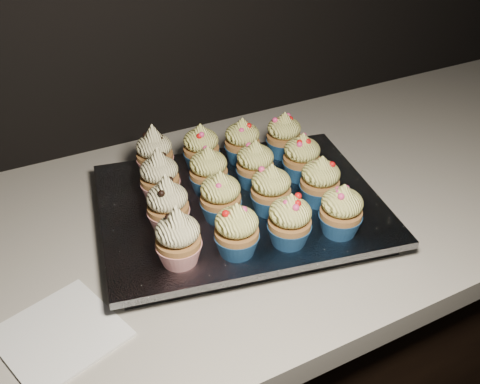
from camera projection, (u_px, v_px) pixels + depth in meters
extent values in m
cube|color=beige|center=(131.00, 249.00, 0.84)|extent=(2.44, 0.64, 0.04)
cube|color=white|center=(60.00, 334.00, 0.67)|extent=(0.17, 0.17, 0.00)
cube|color=black|center=(240.00, 212.00, 0.87)|extent=(0.46, 0.39, 0.02)
cube|color=silver|center=(240.00, 203.00, 0.86)|extent=(0.50, 0.43, 0.01)
cone|color=#A5171B|center=(179.00, 252.00, 0.73)|extent=(0.06, 0.06, 0.03)
ellipsoid|color=#FFF3B3|center=(178.00, 231.00, 0.71)|extent=(0.06, 0.06, 0.04)
cone|color=#FFF3B3|center=(176.00, 214.00, 0.69)|extent=(0.03, 0.03, 0.03)
cone|color=navy|center=(237.00, 243.00, 0.74)|extent=(0.06, 0.06, 0.03)
ellipsoid|color=#FFFB80|center=(237.00, 222.00, 0.72)|extent=(0.06, 0.06, 0.04)
cone|color=#FFFB80|center=(237.00, 208.00, 0.71)|extent=(0.03, 0.03, 0.02)
cone|color=navy|center=(289.00, 234.00, 0.76)|extent=(0.06, 0.06, 0.03)
ellipsoid|color=#FFFB80|center=(290.00, 212.00, 0.74)|extent=(0.06, 0.06, 0.04)
cone|color=#FFFB80|center=(291.00, 199.00, 0.73)|extent=(0.03, 0.03, 0.02)
cone|color=navy|center=(339.00, 224.00, 0.78)|extent=(0.06, 0.06, 0.03)
ellipsoid|color=#FFFB80|center=(342.00, 203.00, 0.76)|extent=(0.06, 0.06, 0.04)
cone|color=#FFFB80|center=(344.00, 189.00, 0.75)|extent=(0.03, 0.03, 0.02)
cone|color=#A5171B|center=(169.00, 219.00, 0.79)|extent=(0.06, 0.06, 0.03)
ellipsoid|color=#FFF3B3|center=(167.00, 198.00, 0.77)|extent=(0.06, 0.06, 0.04)
cone|color=#FFF3B3|center=(166.00, 181.00, 0.75)|extent=(0.03, 0.03, 0.03)
cone|color=navy|center=(221.00, 210.00, 0.81)|extent=(0.06, 0.06, 0.03)
ellipsoid|color=#FFFB80|center=(220.00, 189.00, 0.79)|extent=(0.06, 0.06, 0.04)
cone|color=#FFFB80|center=(220.00, 176.00, 0.78)|extent=(0.03, 0.03, 0.02)
cone|color=navy|center=(270.00, 202.00, 0.83)|extent=(0.06, 0.06, 0.03)
ellipsoid|color=#FFFB80|center=(271.00, 182.00, 0.80)|extent=(0.06, 0.06, 0.04)
cone|color=#FFFB80|center=(272.00, 169.00, 0.79)|extent=(0.03, 0.03, 0.02)
cone|color=navy|center=(319.00, 194.00, 0.85)|extent=(0.06, 0.06, 0.03)
ellipsoid|color=#FFFB80|center=(321.00, 173.00, 0.82)|extent=(0.06, 0.06, 0.04)
cone|color=#FFFB80|center=(322.00, 161.00, 0.81)|extent=(0.03, 0.03, 0.02)
cone|color=#A5171B|center=(161.00, 190.00, 0.85)|extent=(0.06, 0.06, 0.03)
ellipsoid|color=#FFF3B3|center=(159.00, 170.00, 0.83)|extent=(0.06, 0.06, 0.04)
cone|color=#FFF3B3|center=(157.00, 154.00, 0.82)|extent=(0.03, 0.03, 0.03)
cone|color=navy|center=(209.00, 183.00, 0.87)|extent=(0.06, 0.06, 0.03)
ellipsoid|color=#FFFB80|center=(208.00, 163.00, 0.85)|extent=(0.06, 0.06, 0.04)
cone|color=#FFFB80|center=(208.00, 151.00, 0.84)|extent=(0.03, 0.03, 0.02)
cone|color=navy|center=(255.00, 177.00, 0.89)|extent=(0.06, 0.06, 0.03)
ellipsoid|color=#FFFB80|center=(255.00, 157.00, 0.86)|extent=(0.06, 0.06, 0.04)
cone|color=#FFFB80|center=(256.00, 145.00, 0.85)|extent=(0.03, 0.03, 0.02)
cone|color=navy|center=(301.00, 169.00, 0.91)|extent=(0.06, 0.06, 0.03)
ellipsoid|color=#FFFB80|center=(302.00, 150.00, 0.88)|extent=(0.06, 0.06, 0.04)
cone|color=#FFFB80|center=(303.00, 138.00, 0.87)|extent=(0.03, 0.03, 0.02)
cone|color=#A5171B|center=(156.00, 165.00, 0.92)|extent=(0.06, 0.06, 0.03)
ellipsoid|color=#FFF3B3|center=(154.00, 146.00, 0.89)|extent=(0.06, 0.06, 0.04)
cone|color=#FFF3B3|center=(152.00, 131.00, 0.88)|extent=(0.03, 0.03, 0.03)
cone|color=navy|center=(202.00, 159.00, 0.93)|extent=(0.06, 0.06, 0.03)
ellipsoid|color=#FFFB80|center=(201.00, 140.00, 0.91)|extent=(0.06, 0.06, 0.04)
cone|color=#FFFB80|center=(200.00, 128.00, 0.90)|extent=(0.03, 0.03, 0.02)
cone|color=navy|center=(242.00, 153.00, 0.95)|extent=(0.06, 0.06, 0.03)
ellipsoid|color=#FFFB80|center=(242.00, 134.00, 0.93)|extent=(0.06, 0.06, 0.04)
cone|color=#FFFB80|center=(242.00, 122.00, 0.92)|extent=(0.03, 0.03, 0.02)
cone|color=navy|center=(283.00, 147.00, 0.97)|extent=(0.06, 0.06, 0.03)
ellipsoid|color=#FFFB80|center=(284.00, 128.00, 0.95)|extent=(0.06, 0.06, 0.04)
cone|color=#FFFB80|center=(285.00, 116.00, 0.93)|extent=(0.03, 0.03, 0.02)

